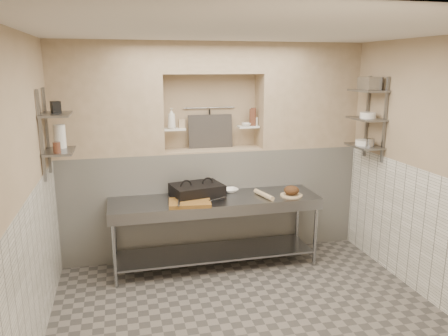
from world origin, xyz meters
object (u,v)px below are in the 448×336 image
object	(u,v)px
panini_press	(197,191)
bread_loaf	(291,190)
bowl_alcove	(246,125)
rolling_pin	(264,195)
bottle_soap	(171,118)
jug_left	(60,136)
cutting_board	(190,203)
prep_table	(215,218)
mixing_bowl	(231,190)

from	to	relation	value
panini_press	bread_loaf	bearing A→B (deg)	-22.84
bread_loaf	bowl_alcove	distance (m)	1.09
rolling_pin	bottle_soap	size ratio (longest dim) A/B	1.49
bowl_alcove	jug_left	bearing A→B (deg)	-166.85
bottle_soap	cutting_board	bearing A→B (deg)	-81.29
jug_left	cutting_board	bearing A→B (deg)	-7.29
prep_table	cutting_board	distance (m)	0.48
bread_loaf	rolling_pin	bearing A→B (deg)	174.63
panini_press	prep_table	bearing A→B (deg)	-39.03
rolling_pin	jug_left	xyz separation A→B (m)	(-2.36, 0.09, 0.81)
panini_press	cutting_board	size ratio (longest dim) A/B	1.40
bread_loaf	jug_left	bearing A→B (deg)	177.31
cutting_board	mixing_bowl	distance (m)	0.72
rolling_pin	bread_loaf	bearing A→B (deg)	-5.37
rolling_pin	bottle_soap	bearing A→B (deg)	150.04
mixing_bowl	bread_loaf	world-z (taller)	bread_loaf
panini_press	bread_loaf	xyz separation A→B (m)	(1.17, -0.22, -0.01)
mixing_bowl	bottle_soap	bearing A→B (deg)	157.23
cutting_board	jug_left	world-z (taller)	jug_left
panini_press	bottle_soap	size ratio (longest dim) A/B	2.58
panini_press	jug_left	distance (m)	1.72
panini_press	mixing_bowl	world-z (taller)	panini_press
panini_press	bowl_alcove	world-z (taller)	bowl_alcove
rolling_pin	bowl_alcove	size ratio (longest dim) A/B	3.04
mixing_bowl	bread_loaf	bearing A→B (deg)	-26.16
panini_press	jug_left	size ratio (longest dim) A/B	2.67
cutting_board	mixing_bowl	xyz separation A→B (m)	(0.60, 0.40, 0.00)
jug_left	bowl_alcove	bearing A→B (deg)	13.15
panini_press	bread_loaf	distance (m)	1.19
cutting_board	bottle_soap	world-z (taller)	bottle_soap
prep_table	bread_loaf	xyz separation A→B (m)	(0.96, -0.12, 0.33)
bowl_alcove	bread_loaf	bearing A→B (deg)	-58.64
mixing_bowl	bowl_alcove	xyz separation A→B (m)	(0.30, 0.32, 0.81)
cutting_board	jug_left	size ratio (longest dim) A/B	1.90
mixing_bowl	jug_left	distance (m)	2.18
mixing_bowl	bottle_soap	distance (m)	1.20
prep_table	mixing_bowl	xyz separation A→B (m)	(0.26, 0.23, 0.28)
mixing_bowl	bowl_alcove	distance (m)	0.92
bottle_soap	panini_press	bearing A→B (deg)	-59.79
bowl_alcove	jug_left	distance (m)	2.37
rolling_pin	bottle_soap	world-z (taller)	bottle_soap
bread_loaf	jug_left	distance (m)	2.82
bread_loaf	mixing_bowl	bearing A→B (deg)	153.84
panini_press	cutting_board	xyz separation A→B (m)	(-0.14, -0.28, -0.06)
bowl_alcove	jug_left	xyz separation A→B (m)	(-2.31, -0.54, 0.01)
panini_press	rolling_pin	world-z (taller)	panini_press
prep_table	jug_left	bearing A→B (deg)	179.68
bowl_alcove	bottle_soap	bearing A→B (deg)	-178.66
prep_table	rolling_pin	bearing A→B (deg)	-7.93
prep_table	mixing_bowl	world-z (taller)	mixing_bowl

